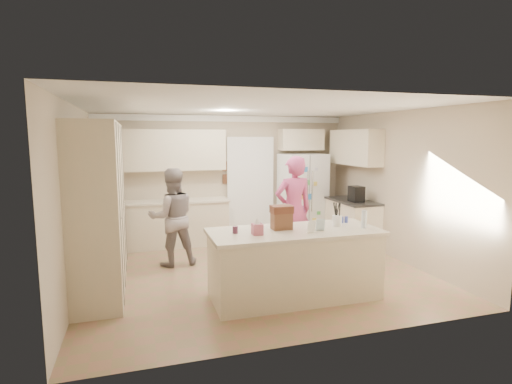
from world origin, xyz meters
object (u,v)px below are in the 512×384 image
object	(u,v)px
refrigerator	(302,196)
coffee_maker	(356,194)
teen_girl	(293,210)
dollhouse_body	(282,221)
island_base	(294,265)
utensil_crock	(337,221)
tissue_box	(257,229)
teen_boy	(172,217)

from	to	relation	value
refrigerator	coffee_maker	world-z (taller)	refrigerator
teen_girl	dollhouse_body	bearing A→B (deg)	57.96
island_base	utensil_crock	world-z (taller)	utensil_crock
tissue_box	teen_boy	world-z (taller)	teen_boy
coffee_maker	island_base	xyz separation A→B (m)	(-2.05, -1.90, -0.63)
refrigerator	tissue_box	world-z (taller)	refrigerator
island_base	tissue_box	bearing A→B (deg)	-169.70
tissue_box	teen_girl	world-z (taller)	teen_girl
island_base	dollhouse_body	bearing A→B (deg)	146.31
dollhouse_body	teen_girl	bearing A→B (deg)	61.71
dollhouse_body	teen_boy	bearing A→B (deg)	126.05
island_base	tissue_box	size ratio (longest dim) A/B	15.71
teen_boy	dollhouse_body	bearing A→B (deg)	120.50
island_base	teen_boy	size ratio (longest dim) A/B	1.34
coffee_maker	utensil_crock	distance (m)	2.32
refrigerator	utensil_crock	size ratio (longest dim) A/B	12.00
refrigerator	utensil_crock	bearing A→B (deg)	-109.86
utensil_crock	dollhouse_body	distance (m)	0.80
tissue_box	teen_boy	distance (m)	2.17
refrigerator	teen_girl	distance (m)	1.84
coffee_maker	island_base	distance (m)	2.87
teen_boy	teen_girl	bearing A→B (deg)	161.16
utensil_crock	teen_boy	xyz separation A→B (m)	(-2.09, 1.82, -0.18)
utensil_crock	teen_girl	xyz separation A→B (m)	(-0.10, 1.35, -0.08)
refrigerator	dollhouse_body	distance (m)	3.32
island_base	teen_boy	xyz separation A→B (m)	(-1.44, 1.87, 0.38)
utensil_crock	coffee_maker	bearing A→B (deg)	52.88
refrigerator	utensil_crock	world-z (taller)	refrigerator
tissue_box	dollhouse_body	xyz separation A→B (m)	(0.40, 0.20, 0.04)
dollhouse_body	teen_boy	xyz separation A→B (m)	(-1.29, 1.77, -0.21)
refrigerator	dollhouse_body	world-z (taller)	refrigerator
dollhouse_body	teen_girl	distance (m)	1.48
teen_boy	refrigerator	bearing A→B (deg)	-163.56
teen_boy	teen_girl	distance (m)	2.05
refrigerator	utensil_crock	distance (m)	3.07
refrigerator	teen_boy	bearing A→B (deg)	-163.38
coffee_maker	utensil_crock	xyz separation A→B (m)	(-1.40, -1.85, -0.07)
utensil_crock	teen_girl	size ratio (longest dim) A/B	0.08
refrigerator	island_base	bearing A→B (deg)	-120.50
island_base	coffee_maker	bearing A→B (deg)	42.83
refrigerator	coffee_maker	bearing A→B (deg)	-66.07
coffee_maker	dollhouse_body	world-z (taller)	coffee_maker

